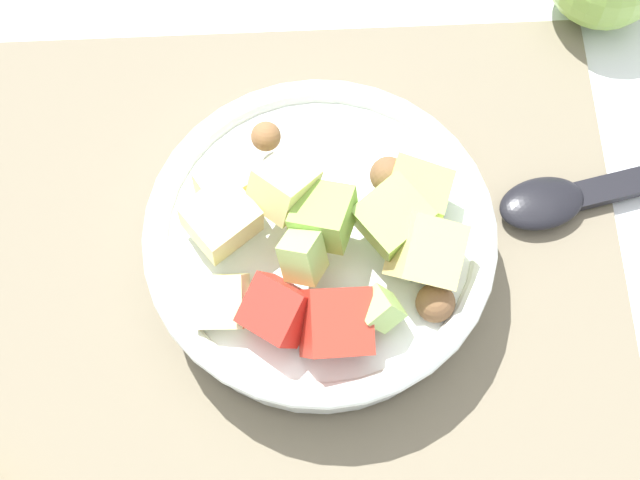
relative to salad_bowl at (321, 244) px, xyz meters
The scene contains 4 objects.
ground_plane 0.05m from the salad_bowl, 27.28° to the left, with size 2.40×2.40×0.00m, color silver.
placemat 0.04m from the salad_bowl, 27.28° to the left, with size 0.43×0.38×0.01m, color #756B56.
salad_bowl is the anchor object (origin of this frame).
serving_spoon 0.18m from the salad_bowl, 167.20° to the right, with size 0.19×0.07×0.01m.
Camera 1 is at (-0.01, 0.21, 0.58)m, focal length 54.73 mm.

